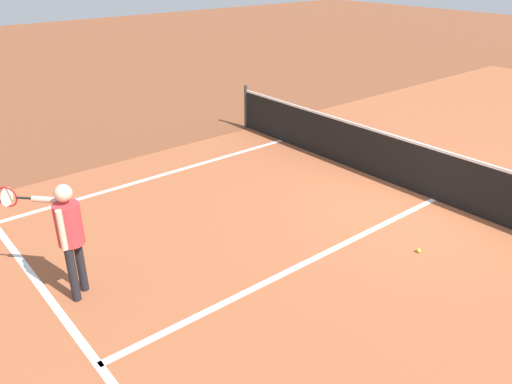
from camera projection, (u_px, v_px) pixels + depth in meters
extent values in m
plane|color=brown|center=(434.00, 199.00, 9.21)|extent=(60.00, 60.00, 0.00)
cube|color=#9E5433|center=(434.00, 199.00, 9.21)|extent=(10.62, 24.40, 0.00)
cube|color=white|center=(22.00, 215.00, 8.65)|extent=(0.10, 11.89, 0.01)
cube|color=white|center=(99.00, 365.00, 5.53)|extent=(8.22, 0.10, 0.01)
cube|color=white|center=(308.00, 261.00, 7.37)|extent=(0.10, 6.40, 0.01)
cylinder|color=#33383D|center=(246.00, 106.00, 12.78)|extent=(0.09, 0.09, 1.07)
cube|color=black|center=(438.00, 176.00, 9.02)|extent=(10.90, 0.02, 0.91)
cube|color=white|center=(442.00, 151.00, 8.81)|extent=(10.90, 0.03, 0.05)
cylinder|color=black|center=(73.00, 274.00, 6.40)|extent=(0.11, 0.11, 0.78)
cylinder|color=black|center=(81.00, 265.00, 6.60)|extent=(0.11, 0.11, 0.78)
cylinder|color=red|center=(69.00, 224.00, 6.22)|extent=(0.32, 0.32, 0.55)
sphere|color=beige|center=(63.00, 193.00, 6.04)|extent=(0.22, 0.22, 0.22)
cylinder|color=beige|center=(62.00, 230.00, 6.06)|extent=(0.08, 0.08, 0.53)
cylinder|color=beige|center=(52.00, 200.00, 6.31)|extent=(0.45, 0.41, 0.08)
cylinder|color=black|center=(25.00, 198.00, 6.36)|extent=(0.18, 0.17, 0.03)
torus|color=red|center=(7.00, 197.00, 6.40)|extent=(0.23, 0.20, 0.28)
cylinder|color=silver|center=(7.00, 197.00, 6.40)|extent=(0.17, 0.19, 0.25)
sphere|color=#CCE033|center=(419.00, 251.00, 7.58)|extent=(0.07, 0.07, 0.07)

